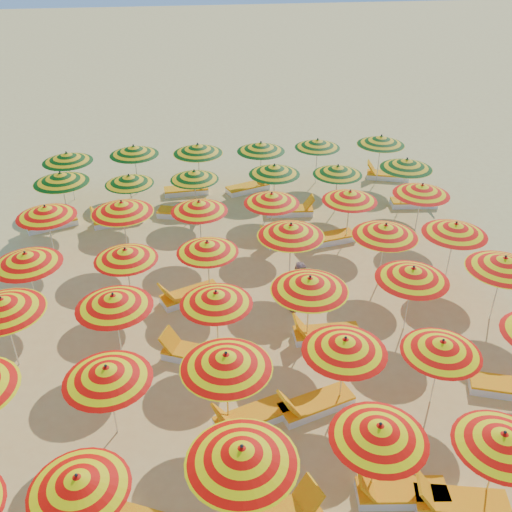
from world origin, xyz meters
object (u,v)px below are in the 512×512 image
Objects in this scene: umbrella_21 at (310,284)px; lounger_6 at (399,492)px; umbrella_16 at (442,347)px; lounger_11 at (510,387)px; lounger_18 at (116,220)px; lounger_12 at (195,354)px; umbrella_41 at (407,164)px; umbrella_29 at (455,229)px; umbrella_42 at (67,157)px; lounger_16 at (329,238)px; umbrella_22 at (413,274)px; umbrella_25 at (125,254)px; umbrella_33 at (272,198)px; lounger_9 at (251,417)px; umbrella_27 at (291,230)px; umbrella_20 at (216,298)px; umbrella_24 at (26,259)px; umbrella_7 at (78,483)px; umbrella_14 at (226,361)px; umbrella_43 at (134,150)px; lounger_21 at (415,202)px; lounger_7 at (459,503)px; umbrella_34 at (350,196)px; umbrella_30 at (46,211)px; umbrella_26 at (207,247)px; lounger_22 at (187,190)px; beachgoer_b at (301,286)px; umbrella_45 at (261,147)px; lounger_10 at (315,404)px; lounger_13 at (325,334)px; umbrella_35 at (422,189)px; umbrella_15 at (345,345)px; umbrella_44 at (198,149)px; umbrella_9 at (379,432)px; lounger_23 at (249,187)px; umbrella_10 at (503,440)px; umbrella_46 at (318,143)px; umbrella_31 at (122,207)px; umbrella_39 at (274,170)px; umbrella_13 at (107,373)px; lounger_14 at (189,295)px; lounger_15 at (285,237)px; umbrella_38 at (194,175)px; umbrella_19 at (114,301)px; umbrella_18 at (2,305)px; umbrella_8 at (242,455)px; umbrella_47 at (381,140)px.

umbrella_21 is 1.29× the size of lounger_6.
umbrella_16 is 1.06× the size of lounger_11.
lounger_12 is at bearing 95.59° from lounger_18.
umbrella_29 is at bearing -94.26° from umbrella_41.
lounger_16 is (8.90, -4.58, -1.58)m from umbrella_42.
umbrella_16 is 2.66m from umbrella_22.
umbrella_25 is 0.84× the size of umbrella_33.
lounger_9 is 1.00× the size of lounger_11.
umbrella_27 is at bearing -77.58° from lounger_6.
umbrella_20 is 1.07× the size of lounger_9.
umbrella_24 is 0.99× the size of umbrella_27.
umbrella_7 is at bearing -115.90° from umbrella_33.
umbrella_14 is at bearing -68.23° from umbrella_42.
umbrella_43 is 10.42m from lounger_12.
umbrella_41 reaches higher than umbrella_43.
lounger_7 is at bearing -102.00° from lounger_21.
umbrella_34 is at bearing 167.10° from lounger_16.
umbrella_30 is at bearing -90.38° from umbrella_42.
umbrella_26 is 1.21× the size of lounger_12.
umbrella_25 is (-2.28, 4.79, -0.16)m from umbrella_14.
umbrella_16 is 0.97× the size of umbrella_29.
beachgoer_b reaches higher than lounger_22.
lounger_10 is at bearing -92.60° from umbrella_45.
umbrella_35 is at bearing -130.50° from lounger_13.
umbrella_21 reaches higher than lounger_11.
umbrella_15 is 0.93× the size of umbrella_22.
umbrella_44 is at bearing 110.70° from umbrella_16.
umbrella_9 is at bearing -87.95° from umbrella_33.
umbrella_27 is 1.17× the size of lounger_18.
lounger_13 is 9.36m from lounger_23.
umbrella_10 is 10.05m from lounger_16.
umbrella_43 is (-4.89, 14.41, 0.08)m from umbrella_9.
umbrella_44 is at bearing -177.26° from umbrella_46.
umbrella_31 is 1.01× the size of umbrella_39.
lounger_14 is at bearing 69.72° from umbrella_13.
lounger_18 is (-5.72, 2.04, 0.00)m from lounger_15.
umbrella_38 is 1.12× the size of lounger_21.
umbrella_20 is 0.99× the size of umbrella_46.
lounger_7 is at bearing -38.66° from umbrella_19.
umbrella_15 is 2.58m from lounger_9.
umbrella_39 is 12.65m from lounger_7.
umbrella_18 reaches higher than umbrella_34.
umbrella_8 reaches higher than umbrella_42.
lounger_21 is (10.43, 7.13, -1.56)m from umbrella_19.
lounger_16 is at bearing -124.67° from umbrella_47.
umbrella_10 is at bearing -73.33° from umbrella_27.
lounger_16 is at bearing -48.04° from lounger_22.
lounger_13 is at bearing -115.46° from umbrella_47.
lounger_10 is (-5.47, -9.43, -1.62)m from umbrella_41.
umbrella_8 reaches higher than lounger_10.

